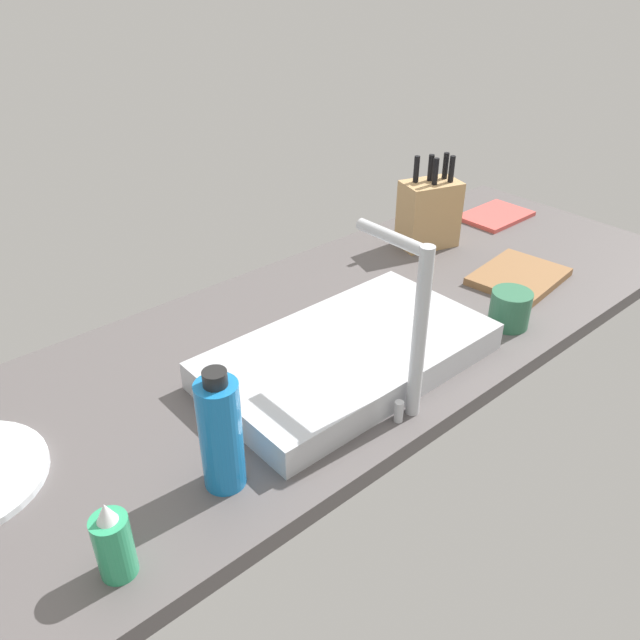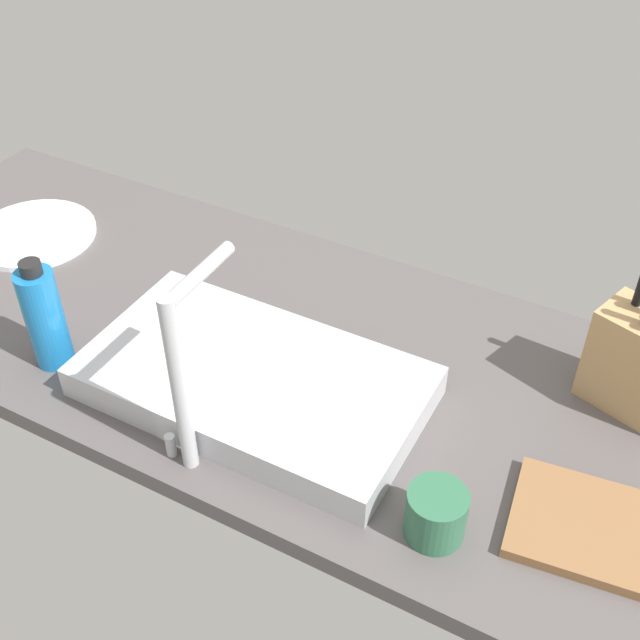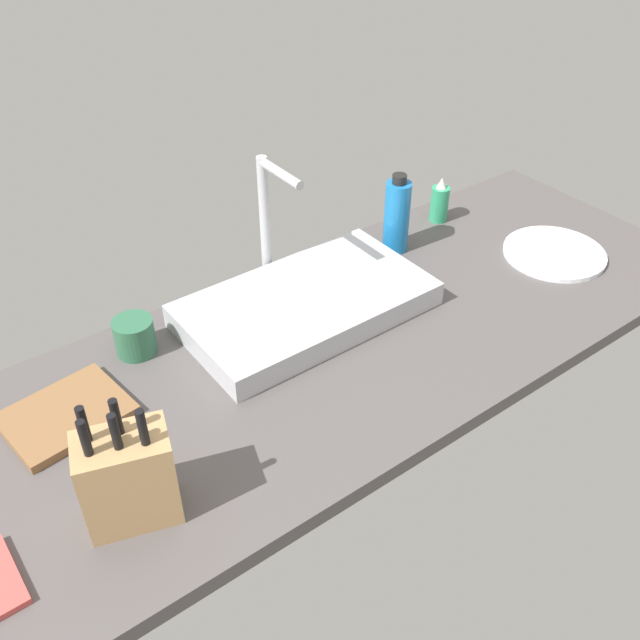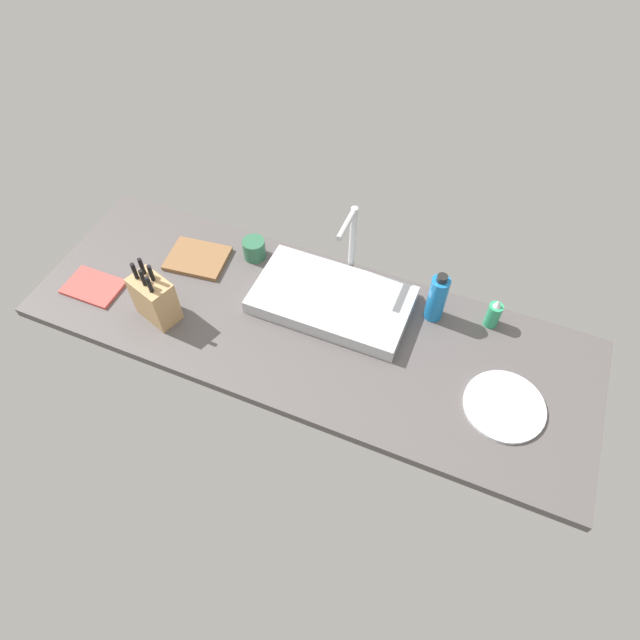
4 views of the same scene
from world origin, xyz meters
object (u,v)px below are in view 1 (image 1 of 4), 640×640
faucet (412,317)px  dish_towel (495,216)px  soap_bottle (114,544)px  sink_basin (349,355)px  knife_block (429,213)px  coffee_mug (510,309)px  cutting_board (519,277)px  water_bottle (221,434)px

faucet → dish_towel: (-83.70, -41.07, -17.96)cm
dish_towel → soap_bottle: bearing=16.1°
sink_basin → knife_block: knife_block is taller
sink_basin → coffee_mug: bearing=163.0°
soap_bottle → dish_towel: 141.94cm
faucet → soap_bottle: (52.63, -1.84, -13.27)cm
sink_basin → coffee_mug: size_ratio=6.49×
dish_towel → coffee_mug: bearing=38.1°
knife_block → cutting_board: 28.90cm
knife_block → coffee_mug: bearing=82.6°
cutting_board → water_bottle: water_bottle is taller
sink_basin → cutting_board: 54.91cm
knife_block → dish_towel: (-29.10, 1.12, -8.29)cm
coffee_mug → cutting_board: bearing=-151.9°
sink_basin → faucet: (0.91, 15.18, 15.77)cm
cutting_board → coffee_mug: bearing=28.1°
sink_basin → water_bottle: bearing=15.0°
soap_bottle → sink_basin: bearing=-166.0°
faucet → coffee_mug: 39.74cm
sink_basin → coffee_mug: (-35.79, 10.91, 1.14)cm
knife_block → soap_bottle: knife_block is taller
faucet → cutting_board: (-55.78, -14.44, -17.66)cm
water_bottle → dish_towel: water_bottle is taller
dish_towel → cutting_board: bearing=43.6°
cutting_board → coffee_mug: 21.82cm
sink_basin → dish_towel: bearing=-162.6°
cutting_board → coffee_mug: size_ratio=2.59×
dish_towel → water_bottle: bearing=16.7°
water_bottle → knife_block: bearing=-157.6°
cutting_board → soap_bottle: size_ratio=1.76×
sink_basin → knife_block: (-53.69, -27.00, 6.10)cm
cutting_board → coffee_mug: coffee_mug is taller
soap_bottle → faucet: bearing=178.0°
cutting_board → water_bottle: size_ratio=1.06×
dish_towel → faucet: bearing=26.1°
knife_block → sink_basin: bearing=44.5°
water_bottle → coffee_mug: water_bottle is taller
faucet → coffee_mug: bearing=-173.4°
knife_block → dish_towel: size_ratio=1.18×
water_bottle → coffee_mug: (-70.05, 1.71, -5.61)cm
faucet → soap_bottle: faucet is taller
water_bottle → dish_towel: size_ratio=1.02×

